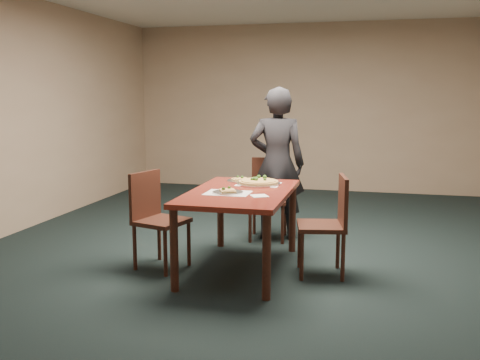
% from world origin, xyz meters
% --- Properties ---
extents(ground, '(8.00, 8.00, 0.00)m').
position_xyz_m(ground, '(0.00, 0.00, 0.00)').
color(ground, black).
rests_on(ground, ground).
extents(room_shell, '(8.00, 8.00, 8.00)m').
position_xyz_m(room_shell, '(0.00, 0.00, 1.74)').
color(room_shell, tan).
rests_on(room_shell, ground).
extents(dining_table, '(0.90, 1.50, 0.75)m').
position_xyz_m(dining_table, '(-0.08, -0.43, 0.66)').
color(dining_table, maroon).
rests_on(dining_table, ground).
extents(chair_far, '(0.46, 0.46, 0.91)m').
position_xyz_m(chair_far, '(-0.04, 0.75, 0.52)').
color(chair_far, black).
rests_on(chair_far, ground).
extents(chair_left, '(0.52, 0.52, 0.91)m').
position_xyz_m(chair_left, '(-0.88, -0.55, 0.52)').
color(chair_left, black).
rests_on(chair_left, ground).
extents(chair_right, '(0.49, 0.49, 0.91)m').
position_xyz_m(chair_right, '(0.74, -0.38, 0.52)').
color(chair_right, black).
rests_on(chair_right, ground).
extents(diner, '(0.66, 0.47, 1.71)m').
position_xyz_m(diner, '(0.05, 0.75, 0.85)').
color(diner, black).
rests_on(diner, ground).
extents(placemat_main, '(0.42, 0.32, 0.00)m').
position_xyz_m(placemat_main, '(0.01, -0.04, 0.75)').
color(placemat_main, white).
rests_on(placemat_main, dining_table).
extents(placemat_near, '(0.40, 0.30, 0.00)m').
position_xyz_m(placemat_near, '(-0.16, -0.57, 0.75)').
color(placemat_near, white).
rests_on(placemat_near, dining_table).
extents(pizza_pan, '(0.43, 0.43, 0.07)m').
position_xyz_m(pizza_pan, '(0.01, -0.03, 0.77)').
color(pizza_pan, silver).
rests_on(pizza_pan, dining_table).
extents(slice_plate_near, '(0.28, 0.28, 0.06)m').
position_xyz_m(slice_plate_near, '(-0.16, -0.57, 0.76)').
color(slice_plate_near, silver).
rests_on(slice_plate_near, dining_table).
extents(slice_plate_far, '(0.28, 0.28, 0.06)m').
position_xyz_m(slice_plate_far, '(-0.21, 0.10, 0.76)').
color(slice_plate_far, silver).
rests_on(slice_plate_far, dining_table).
extents(napkin, '(0.19, 0.19, 0.01)m').
position_xyz_m(napkin, '(0.15, -0.65, 0.75)').
color(napkin, white).
rests_on(napkin, dining_table).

